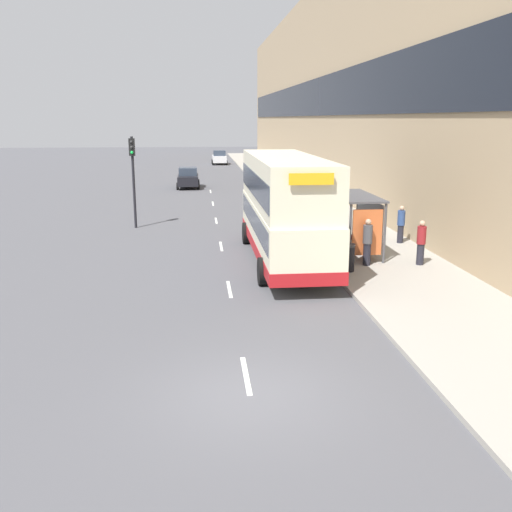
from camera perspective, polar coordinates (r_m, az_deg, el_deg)
The scene contains 19 objects.
ground_plane at distance 12.53m, azimuth -0.62°, elevation -13.77°, with size 220.00×220.00×0.00m, color #515156.
pavement at distance 50.47m, azimuth 2.79°, elevation 7.10°, with size 5.00×93.00×0.14m.
terrace_facade at distance 50.96m, azimuth 7.53°, elevation 16.35°, with size 3.10×93.00×16.64m.
lane_mark_0 at distance 13.40m, azimuth -1.01°, elevation -11.83°, with size 0.12×2.00×0.01m.
lane_mark_1 at distance 19.78m, azimuth -2.68°, elevation -3.33°, with size 0.12×2.00×0.01m.
lane_mark_2 at distance 26.40m, azimuth -3.51°, elevation 0.98°, with size 0.12×2.00×0.01m.
lane_mark_3 at distance 33.11m, azimuth -4.01°, elevation 3.55°, with size 0.12×2.00×0.01m.
lane_mark_4 at distance 39.86m, azimuth -4.34°, elevation 5.25°, with size 0.12×2.00×0.01m.
lane_mark_5 at distance 46.64m, azimuth -4.57°, elevation 6.46°, with size 0.12×2.00×0.01m.
bus_shelter at distance 24.37m, azimuth 10.42°, elevation 4.20°, with size 1.60×4.20×2.48m.
double_decker_bus_near at distance 23.16m, azimuth 2.88°, elevation 4.95°, with size 2.85×10.77×4.30m.
car_0 at distance 49.19m, azimuth -6.80°, elevation 7.77°, with size 1.92×3.89×1.72m.
car_1 at distance 74.69m, azimuth -3.69°, elevation 9.81°, with size 1.93×4.09×1.79m.
pedestrian_at_shelter at distance 27.15m, azimuth 14.29°, elevation 3.13°, with size 0.34×0.34×1.73m.
pedestrian_1 at distance 27.93m, azimuth 11.67°, elevation 3.60°, with size 0.35×0.35×1.78m.
pedestrian_2 at distance 22.65m, azimuth 11.08°, elevation 1.41°, with size 0.36×0.36×1.84m.
pedestrian_3 at distance 23.23m, azimuth 16.18°, elevation 1.33°, with size 0.35×0.35×1.77m.
litter_bin at distance 21.72m, azimuth 9.15°, elevation -0.14°, with size 0.55×0.55×1.05m.
traffic_light_far_kerb at distance 31.13m, azimuth -12.21°, elevation 8.69°, with size 0.30×0.32×4.85m.
Camera 1 is at (-1.00, -11.08, 5.76)m, focal length 40.00 mm.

